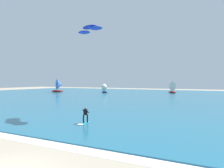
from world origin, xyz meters
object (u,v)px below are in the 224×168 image
object	(u,v)px
sailboat_leading	(59,86)
sailboat_outermost	(105,88)
kite	(90,29)
kitesurfer	(84,118)
sailboat_far_left	(171,87)

from	to	relation	value
sailboat_leading	sailboat_outermost	world-z (taller)	sailboat_leading
sailboat_leading	kite	bearing A→B (deg)	-44.81
kitesurfer	sailboat_far_left	distance (m)	58.37
sailboat_far_left	kite	bearing A→B (deg)	-90.54
sailboat_far_left	sailboat_outermost	distance (m)	23.89
sailboat_leading	sailboat_far_left	size ratio (longest dim) A/B	1.23
sailboat_far_left	sailboat_outermost	bearing A→B (deg)	-156.80
kite	sailboat_leading	xyz separation A→B (m)	(-39.74, 39.48, -8.68)
kite	sailboat_outermost	xyz separation A→B (m)	(-21.46, 43.56, -9.54)
sailboat_far_left	sailboat_leading	bearing A→B (deg)	-161.46
kitesurfer	sailboat_far_left	bearing A→B (deg)	92.24
kitesurfer	sailboat_leading	xyz separation A→B (m)	(-42.51, 44.81, 1.95)
sailboat_leading	kitesurfer	bearing A→B (deg)	-46.51
sailboat_leading	sailboat_outermost	bearing A→B (deg)	12.58
sailboat_leading	sailboat_far_left	bearing A→B (deg)	18.54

